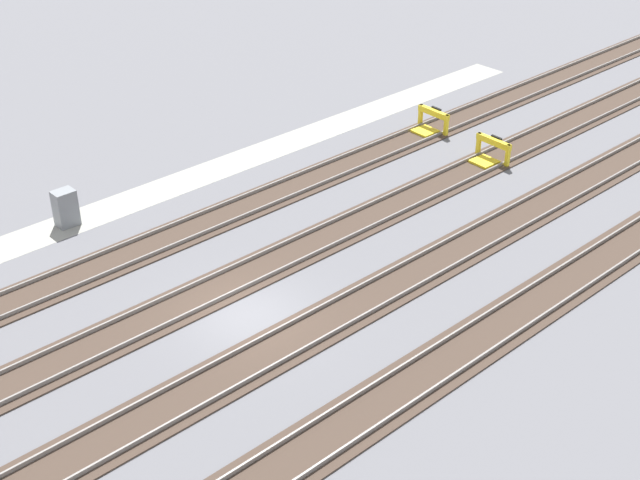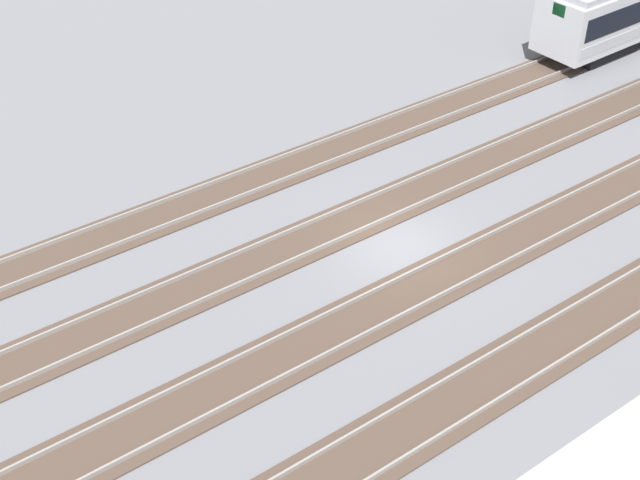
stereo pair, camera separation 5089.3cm
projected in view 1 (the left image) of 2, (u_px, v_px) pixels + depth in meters
The scene contains 9 objects.
ground_plane at pixel (249, 316), 31.91m from camera, with size 400.00×400.00×0.00m, color slate.
service_walkway at pixel (99, 213), 38.49m from camera, with size 54.00×2.00×0.01m, color #9E9E93.
rail_track_nearest at pixel (149, 246), 36.00m from camera, with size 90.00×2.24×0.21m.
rail_track_near_inner at pixel (213, 290), 33.26m from camera, with size 90.00×2.24×0.21m.
rail_track_middle at pixel (288, 342), 30.52m from camera, with size 90.00×2.24×0.21m.
rail_track_far_inner at pixel (379, 405), 27.78m from camera, with size 90.00×2.24×0.21m.
bumper_stop_nearest_track at pixel (430, 123), 45.66m from camera, with size 1.37×2.01×1.22m.
bumper_stop_near_inner_track at pixel (489, 152), 42.57m from camera, with size 1.37×2.01×1.22m.
electrical_cabinet at pixel (65, 208), 37.20m from camera, with size 0.90×0.73×1.60m.
Camera 1 is at (15.70, 20.92, 18.66)m, focal length 50.00 mm.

